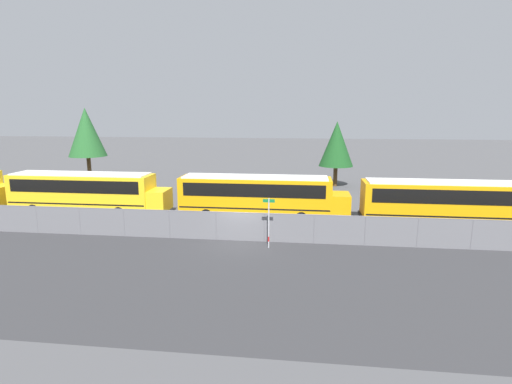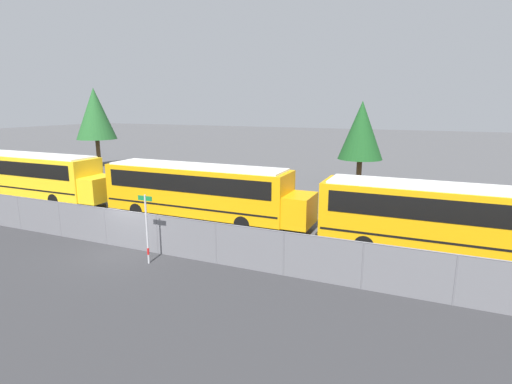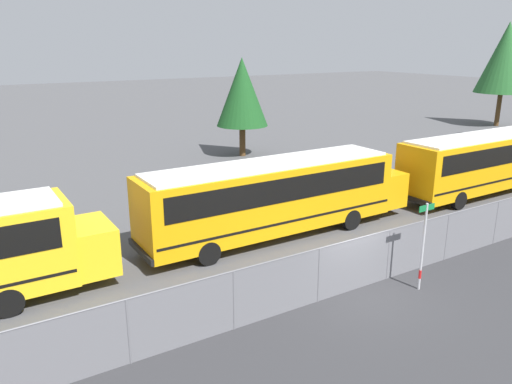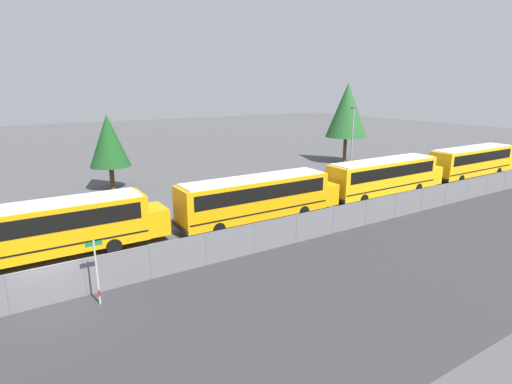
{
  "view_description": "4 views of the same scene",
  "coord_description": "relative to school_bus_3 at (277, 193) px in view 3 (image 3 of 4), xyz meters",
  "views": [
    {
      "loc": [
        3.85,
        -23.68,
        7.94
      ],
      "look_at": [
        0.42,
        4.7,
        2.2
      ],
      "focal_mm": 28.0,
      "sensor_mm": 36.0,
      "label": 1
    },
    {
      "loc": [
        12.5,
        -14.04,
        6.68
      ],
      "look_at": [
        4.45,
        4.51,
        2.23
      ],
      "focal_mm": 28.0,
      "sensor_mm": 36.0,
      "label": 2
    },
    {
      "loc": [
        -10.66,
        -11.07,
        7.89
      ],
      "look_at": [
        -0.92,
        4.71,
        2.35
      ],
      "focal_mm": 35.0,
      "sensor_mm": 36.0,
      "label": 3
    },
    {
      "loc": [
        -0.7,
        -18.27,
        9.35
      ],
      "look_at": [
        13.6,
        4.51,
        2.26
      ],
      "focal_mm": 28.0,
      "sensor_mm": 36.0,
      "label": 4
    }
  ],
  "objects": [
    {
      "name": "tree_1",
      "position": [
        35.22,
        13.07,
        4.64
      ],
      "size": [
        5.11,
        5.11,
        9.89
      ],
      "color": "#51381E",
      "rests_on": "ground_plane"
    },
    {
      "name": "fence",
      "position": [
        -0.54,
        -5.42,
        -0.97
      ],
      "size": [
        106.59,
        0.07,
        1.85
      ],
      "color": "#9EA0A5",
      "rests_on": "ground_plane"
    },
    {
      "name": "street_sign",
      "position": [
        1.34,
        -6.55,
        -0.31
      ],
      "size": [
        0.7,
        0.09,
        3.02
      ],
      "color": "#B7B7BC",
      "rests_on": "ground_plane"
    },
    {
      "name": "ground_plane",
      "position": [
        -0.54,
        -5.42,
        -1.91
      ],
      "size": [
        200.0,
        200.0,
        0.0
      ],
      "primitive_type": "plane",
      "color": "#4C4C4F"
    },
    {
      "name": "school_bus_4",
      "position": [
        13.41,
        -0.69,
        0.0
      ],
      "size": [
        12.73,
        2.5,
        3.25
      ],
      "color": "orange",
      "rests_on": "ground_plane"
    },
    {
      "name": "school_bus_3",
      "position": [
        0.0,
        0.0,
        0.0
      ],
      "size": [
        12.73,
        2.5,
        3.25
      ],
      "color": "orange",
      "rests_on": "ground_plane"
    },
    {
      "name": "tree_0",
      "position": [
        6.73,
        14.43,
        2.66
      ],
      "size": [
        3.67,
        3.67,
        6.98
      ],
      "color": "#51381E",
      "rests_on": "ground_plane"
    }
  ]
}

